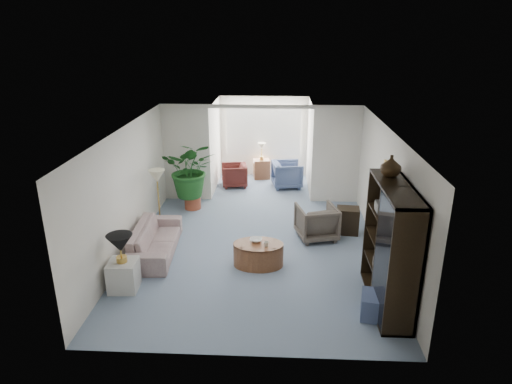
# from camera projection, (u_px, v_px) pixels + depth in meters

# --- Properties ---
(floor) EXTENTS (6.00, 6.00, 0.00)m
(floor) POSITION_uv_depth(u_px,v_px,m) (254.00, 254.00, 9.03)
(floor) COLOR gray
(floor) RESTS_ON ground
(sunroom_floor) EXTENTS (2.60, 2.60, 0.00)m
(sunroom_floor) POSITION_uv_depth(u_px,v_px,m) (262.00, 186.00, 12.88)
(sunroom_floor) COLOR gray
(sunroom_floor) RESTS_ON ground
(back_pier_left) EXTENTS (1.20, 0.12, 2.50)m
(back_pier_left) POSITION_uv_depth(u_px,v_px,m) (186.00, 153.00, 11.51)
(back_pier_left) COLOR white
(back_pier_left) RESTS_ON ground
(back_pier_right) EXTENTS (1.20, 0.12, 2.50)m
(back_pier_right) POSITION_uv_depth(u_px,v_px,m) (336.00, 155.00, 11.33)
(back_pier_right) COLOR white
(back_pier_right) RESTS_ON ground
(back_header) EXTENTS (2.60, 0.12, 0.10)m
(back_header) POSITION_uv_depth(u_px,v_px,m) (261.00, 107.00, 11.01)
(back_header) COLOR white
(back_header) RESTS_ON back_pier_left
(window_pane) EXTENTS (2.20, 0.02, 1.50)m
(window_pane) POSITION_uv_depth(u_px,v_px,m) (264.00, 130.00, 13.41)
(window_pane) COLOR white
(window_blinds) EXTENTS (2.20, 0.02, 1.50)m
(window_blinds) POSITION_uv_depth(u_px,v_px,m) (264.00, 130.00, 13.38)
(window_blinds) COLOR white
(framed_picture) EXTENTS (0.04, 0.50, 0.40)m
(framed_picture) POSITION_uv_depth(u_px,v_px,m) (388.00, 177.00, 8.24)
(framed_picture) COLOR beige
(sofa) EXTENTS (0.89, 2.03, 0.58)m
(sofa) POSITION_uv_depth(u_px,v_px,m) (155.00, 240.00, 8.98)
(sofa) COLOR #BEAEA0
(sofa) RESTS_ON ground
(end_table) EXTENTS (0.51, 0.51, 0.53)m
(end_table) POSITION_uv_depth(u_px,v_px,m) (124.00, 275.00, 7.73)
(end_table) COLOR silver
(end_table) RESTS_ON ground
(table_lamp) EXTENTS (0.44, 0.44, 0.30)m
(table_lamp) POSITION_uv_depth(u_px,v_px,m) (120.00, 243.00, 7.52)
(table_lamp) COLOR black
(table_lamp) RESTS_ON end_table
(floor_lamp) EXTENTS (0.36, 0.36, 0.28)m
(floor_lamp) POSITION_uv_depth(u_px,v_px,m) (157.00, 176.00, 9.72)
(floor_lamp) COLOR #F8F2C5
(floor_lamp) RESTS_ON ground
(coffee_table) EXTENTS (1.05, 1.05, 0.45)m
(coffee_table) POSITION_uv_depth(u_px,v_px,m) (258.00, 254.00, 8.53)
(coffee_table) COLOR brown
(coffee_table) RESTS_ON ground
(coffee_bowl) EXTENTS (0.26, 0.26, 0.06)m
(coffee_bowl) POSITION_uv_depth(u_px,v_px,m) (256.00, 240.00, 8.54)
(coffee_bowl) COLOR white
(coffee_bowl) RESTS_ON coffee_table
(coffee_cup) EXTENTS (0.11, 0.11, 0.09)m
(coffee_cup) POSITION_uv_depth(u_px,v_px,m) (266.00, 244.00, 8.33)
(coffee_cup) COLOR beige
(coffee_cup) RESTS_ON coffee_table
(wingback_chair) EXTENTS (0.96, 0.98, 0.74)m
(wingback_chair) POSITION_uv_depth(u_px,v_px,m) (317.00, 222.00, 9.60)
(wingback_chair) COLOR #655A4F
(wingback_chair) RESTS_ON ground
(side_table_dark) EXTENTS (0.52, 0.43, 0.58)m
(side_table_dark) POSITION_uv_depth(u_px,v_px,m) (347.00, 220.00, 9.87)
(side_table_dark) COLOR black
(side_table_dark) RESTS_ON ground
(entertainment_cabinet) EXTENTS (0.49, 1.82, 2.02)m
(entertainment_cabinet) POSITION_uv_depth(u_px,v_px,m) (391.00, 247.00, 7.08)
(entertainment_cabinet) COLOR black
(entertainment_cabinet) RESTS_ON ground
(cabinet_urn) EXTENTS (0.33, 0.33, 0.34)m
(cabinet_urn) POSITION_uv_depth(u_px,v_px,m) (391.00, 166.00, 7.15)
(cabinet_urn) COLOR #322110
(cabinet_urn) RESTS_ON entertainment_cabinet
(ottoman) EXTENTS (0.55, 0.55, 0.38)m
(ottoman) POSITION_uv_depth(u_px,v_px,m) (376.00, 306.00, 7.01)
(ottoman) COLOR #4B5A81
(ottoman) RESTS_ON ground
(plant_pot) EXTENTS (0.40, 0.40, 0.32)m
(plant_pot) POSITION_uv_depth(u_px,v_px,m) (193.00, 202.00, 11.26)
(plant_pot) COLOR #97442C
(plant_pot) RESTS_ON ground
(house_plant) EXTENTS (1.28, 1.11, 1.42)m
(house_plant) POSITION_uv_depth(u_px,v_px,m) (191.00, 169.00, 10.96)
(house_plant) COLOR #1D561E
(house_plant) RESTS_ON plant_pot
(sunroom_chair_blue) EXTENTS (0.92, 0.91, 0.73)m
(sunroom_chair_blue) POSITION_uv_depth(u_px,v_px,m) (287.00, 174.00, 12.73)
(sunroom_chair_blue) COLOR #4B5A81
(sunroom_chair_blue) RESTS_ON ground
(sunroom_chair_maroon) EXTENTS (0.81, 0.79, 0.64)m
(sunroom_chair_maroon) POSITION_uv_depth(u_px,v_px,m) (234.00, 175.00, 12.81)
(sunroom_chair_maroon) COLOR #54211D
(sunroom_chair_maroon) RESTS_ON ground
(sunroom_table) EXTENTS (0.52, 0.44, 0.58)m
(sunroom_table) POSITION_uv_depth(u_px,v_px,m) (262.00, 169.00, 13.49)
(sunroom_table) COLOR brown
(sunroom_table) RESTS_ON ground
(shelf_clutter) EXTENTS (0.30, 1.11, 1.06)m
(shelf_clutter) POSITION_uv_depth(u_px,v_px,m) (389.00, 246.00, 6.96)
(shelf_clutter) COLOR #3B3836
(shelf_clutter) RESTS_ON entertainment_cabinet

